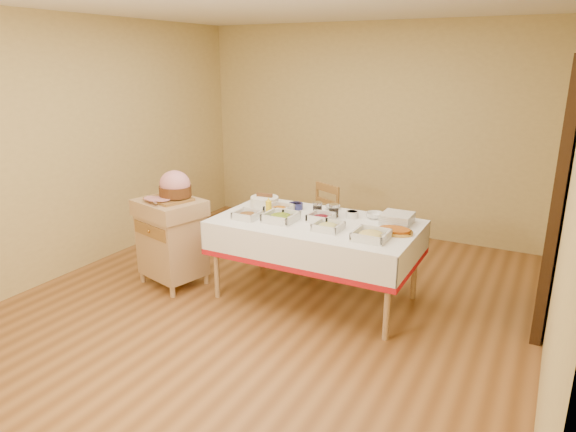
% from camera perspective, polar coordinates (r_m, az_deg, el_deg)
% --- Properties ---
extents(room_shell, '(5.00, 5.00, 5.00)m').
position_cam_1_polar(room_shell, '(4.38, -1.99, 5.70)').
color(room_shell, '#915C2C').
rests_on(room_shell, ground).
extents(doorway, '(0.09, 1.10, 2.20)m').
position_cam_1_polar(doorway, '(4.73, 27.96, 2.23)').
color(doorway, black).
rests_on(doorway, ground).
extents(dining_table, '(1.82, 1.02, 0.76)m').
position_cam_1_polar(dining_table, '(4.69, 3.11, -2.45)').
color(dining_table, tan).
rests_on(dining_table, ground).
extents(butcher_cart, '(0.72, 0.64, 0.86)m').
position_cam_1_polar(butcher_cart, '(5.16, -12.81, -2.27)').
color(butcher_cart, tan).
rests_on(butcher_cart, ground).
extents(dining_chair, '(0.51, 0.51, 0.88)m').
position_cam_1_polar(dining_chair, '(5.55, 3.31, -0.91)').
color(dining_chair, olive).
rests_on(dining_chair, ground).
extents(ham_on_board, '(0.43, 0.41, 0.29)m').
position_cam_1_polar(ham_on_board, '(5.02, -12.54, 3.10)').
color(ham_on_board, olive).
rests_on(ham_on_board, butcher_cart).
extents(serving_dish_a, '(0.23, 0.22, 0.10)m').
position_cam_1_polar(serving_dish_a, '(4.72, -4.53, 0.12)').
color(serving_dish_a, silver).
rests_on(serving_dish_a, dining_table).
extents(serving_dish_b, '(0.27, 0.27, 0.11)m').
position_cam_1_polar(serving_dish_b, '(4.63, -0.80, -0.11)').
color(serving_dish_b, silver).
rests_on(serving_dish_b, dining_table).
extents(serving_dish_c, '(0.23, 0.23, 0.09)m').
position_cam_1_polar(serving_dish_c, '(4.40, 4.47, -1.15)').
color(serving_dish_c, silver).
rests_on(serving_dish_c, dining_table).
extents(serving_dish_d, '(0.27, 0.27, 0.10)m').
position_cam_1_polar(serving_dish_d, '(4.22, 9.22, -2.10)').
color(serving_dish_d, silver).
rests_on(serving_dish_d, dining_table).
extents(serving_dish_e, '(0.24, 0.22, 0.11)m').
position_cam_1_polar(serving_dish_e, '(4.88, -0.99, 0.77)').
color(serving_dish_e, silver).
rests_on(serving_dish_e, dining_table).
extents(serving_dish_f, '(0.22, 0.21, 0.10)m').
position_cam_1_polar(serving_dish_f, '(4.63, 3.71, -0.17)').
color(serving_dish_f, silver).
rests_on(serving_dish_f, dining_table).
extents(small_bowl_left, '(0.12, 0.12, 0.06)m').
position_cam_1_polar(small_bowl_left, '(5.26, -3.08, 1.96)').
color(small_bowl_left, silver).
rests_on(small_bowl_left, dining_table).
extents(small_bowl_mid, '(0.14, 0.14, 0.06)m').
position_cam_1_polar(small_bowl_mid, '(4.99, 0.88, 1.16)').
color(small_bowl_mid, navy).
rests_on(small_bowl_mid, dining_table).
extents(small_bowl_right, '(0.12, 0.12, 0.06)m').
position_cam_1_polar(small_bowl_right, '(4.76, 7.14, 0.22)').
color(small_bowl_right, silver).
rests_on(small_bowl_right, dining_table).
extents(bowl_white_imported, '(0.16, 0.16, 0.03)m').
position_cam_1_polar(bowl_white_imported, '(5.01, 4.98, 0.97)').
color(bowl_white_imported, silver).
rests_on(bowl_white_imported, dining_table).
extents(bowl_small_imported, '(0.18, 0.18, 0.05)m').
position_cam_1_polar(bowl_small_imported, '(4.78, 9.62, 0.07)').
color(bowl_small_imported, silver).
rests_on(bowl_small_imported, dining_table).
extents(preserve_jar_left, '(0.09, 0.09, 0.12)m').
position_cam_1_polar(preserve_jar_left, '(4.83, 3.28, 0.81)').
color(preserve_jar_left, silver).
rests_on(preserve_jar_left, dining_table).
extents(preserve_jar_right, '(0.10, 0.10, 0.12)m').
position_cam_1_polar(preserve_jar_right, '(4.76, 5.11, 0.55)').
color(preserve_jar_right, silver).
rests_on(preserve_jar_right, dining_table).
extents(mustard_bottle, '(0.06, 0.06, 0.17)m').
position_cam_1_polar(mustard_bottle, '(4.78, -2.17, 0.97)').
color(mustard_bottle, yellow).
rests_on(mustard_bottle, dining_table).
extents(bread_basket, '(0.28, 0.28, 0.12)m').
position_cam_1_polar(bread_basket, '(5.08, -2.62, 1.63)').
color(bread_basket, white).
rests_on(bread_basket, dining_table).
extents(plate_stack, '(0.26, 0.26, 0.09)m').
position_cam_1_polar(plate_stack, '(4.65, 12.04, -0.27)').
color(plate_stack, silver).
rests_on(plate_stack, dining_table).
extents(brass_platter, '(0.31, 0.22, 0.04)m').
position_cam_1_polar(brass_platter, '(4.40, 11.77, -1.64)').
color(brass_platter, '#BA8834').
rests_on(brass_platter, dining_table).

